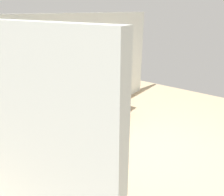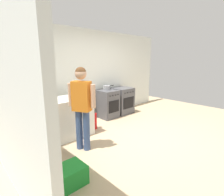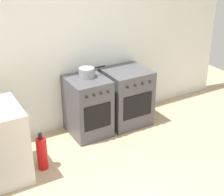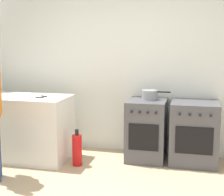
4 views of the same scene
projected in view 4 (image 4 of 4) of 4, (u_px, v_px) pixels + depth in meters
name	position (u px, v px, depth m)	size (l,w,h in m)	color
back_wall	(128.00, 66.00, 5.12)	(6.00, 0.10, 2.60)	silver
counter_unit	(24.00, 128.00, 4.86)	(1.30, 0.70, 0.90)	silver
oven_left	(147.00, 130.00, 4.83)	(0.53, 0.62, 0.85)	#4C4C51
oven_right	(194.00, 133.00, 4.68)	(0.64, 0.62, 0.85)	#4C4C51
pot	(150.00, 95.00, 4.79)	(0.40, 0.22, 0.13)	gray
knife_paring	(37.00, 97.00, 4.65)	(0.21, 0.05, 0.01)	silver
knife_carving	(39.00, 96.00, 4.81)	(0.31, 0.18, 0.01)	silver
fire_extinguisher	(77.00, 150.00, 4.61)	(0.13, 0.13, 0.50)	red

